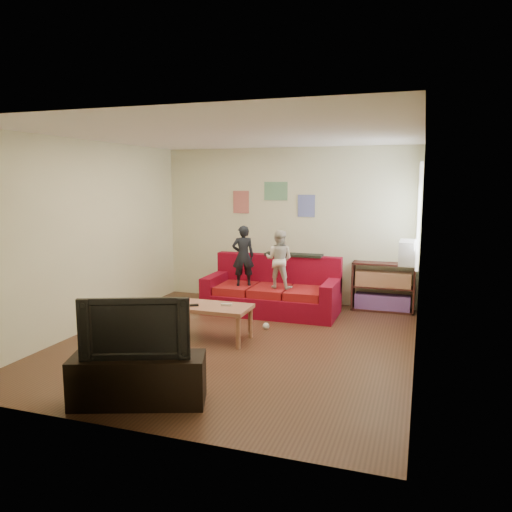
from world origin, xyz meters
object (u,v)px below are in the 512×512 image
(coffee_table, at_px, (211,310))
(file_box, at_px, (298,312))
(child_b, at_px, (279,259))
(television, at_px, (136,326))
(child_a, at_px, (243,256))
(sofa, at_px, (273,293))
(tv_stand, at_px, (138,380))
(bookshelf, at_px, (383,290))

(coffee_table, bearing_deg, file_box, 55.10)
(child_b, relative_size, television, 0.90)
(child_a, bearing_deg, coffee_table, 68.31)
(sofa, relative_size, television, 2.07)
(coffee_table, xyz_separation_m, file_box, (0.89, 1.28, -0.27))
(coffee_table, relative_size, tv_stand, 0.83)
(file_box, bearing_deg, sofa, 144.66)
(child_b, relative_size, bookshelf, 0.92)
(television, bearing_deg, file_box, 55.32)
(tv_stand, distance_m, television, 0.53)
(child_b, height_order, tv_stand, child_b)
(file_box, relative_size, television, 0.37)
(coffee_table, distance_m, tv_stand, 2.04)
(television, bearing_deg, coffee_table, 71.90)
(bookshelf, bearing_deg, child_a, -159.19)
(child_b, distance_m, bookshelf, 1.83)
(coffee_table, bearing_deg, bookshelf, 47.95)
(bookshelf, xyz_separation_m, tv_stand, (-1.95, -4.32, -0.12))
(coffee_table, bearing_deg, tv_stand, -86.55)
(sofa, bearing_deg, tv_stand, -93.89)
(bookshelf, bearing_deg, child_b, -152.20)
(coffee_table, bearing_deg, sofa, 77.29)
(sofa, distance_m, child_b, 0.63)
(sofa, bearing_deg, television, -93.89)
(child_a, bearing_deg, child_b, 155.20)
(child_a, height_order, file_box, child_a)
(child_b, relative_size, tv_stand, 0.72)
(file_box, bearing_deg, child_b, 152.22)
(sofa, height_order, child_a, child_a)
(child_a, relative_size, television, 0.95)
(child_a, relative_size, child_b, 1.06)
(tv_stand, height_order, television, television)
(child_a, height_order, coffee_table, child_a)
(sofa, bearing_deg, child_b, -49.45)
(sofa, relative_size, bookshelf, 2.12)
(child_b, bearing_deg, bookshelf, -149.33)
(child_b, xyz_separation_m, file_box, (0.37, -0.20, -0.77))
(coffee_table, height_order, bookshelf, bookshelf)
(file_box, relative_size, tv_stand, 0.30)
(television, bearing_deg, tv_stand, 158.45)
(bookshelf, bearing_deg, sofa, -159.22)
(sofa, distance_m, television, 3.71)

